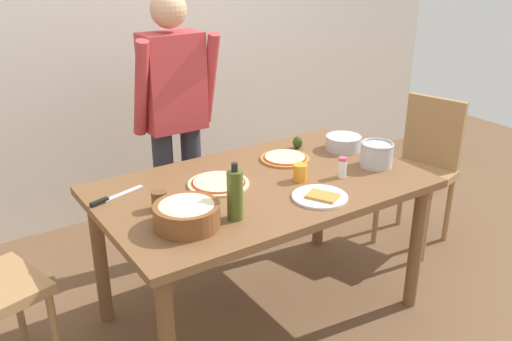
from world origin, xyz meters
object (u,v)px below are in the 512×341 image
at_px(olive_oil_bottle, 235,194).
at_px(avocado, 298,142).
at_px(popcorn_bowl, 187,213).
at_px(chair_wooden_right, 423,163).
at_px(cup_orange, 300,172).
at_px(dining_table, 262,200).
at_px(salt_shaker, 342,167).
at_px(mixing_bowl_steel, 343,143).
at_px(person_cook, 175,114).
at_px(plate_with_slice, 320,197).
at_px(steel_pot, 377,154).
at_px(pizza_cooked_on_tray, 285,158).
at_px(chef_knife, 111,198).
at_px(cup_small_brown, 159,200).

xyz_separation_m(olive_oil_bottle, avocado, (0.75, 0.54, -0.08)).
bearing_deg(popcorn_bowl, chair_wooden_right, 9.22).
relative_size(chair_wooden_right, cup_orange, 11.18).
height_order(dining_table, salt_shaker, salt_shaker).
xyz_separation_m(mixing_bowl_steel, avocado, (-0.20, 0.16, -0.01)).
relative_size(person_cook, cup_orange, 19.06).
xyz_separation_m(cup_orange, avocado, (0.27, 0.37, -0.01)).
distance_m(chair_wooden_right, plate_with_slice, 1.27).
height_order(olive_oil_bottle, cup_orange, olive_oil_bottle).
bearing_deg(steel_pot, plate_with_slice, -163.73).
relative_size(pizza_cooked_on_tray, olive_oil_bottle, 1.04).
bearing_deg(cup_orange, steel_pot, -8.80).
height_order(person_cook, pizza_cooked_on_tray, person_cook).
bearing_deg(person_cook, olive_oil_bottle, -101.75).
bearing_deg(popcorn_bowl, mixing_bowl_steel, 16.00).
xyz_separation_m(popcorn_bowl, olive_oil_bottle, (0.20, -0.05, 0.05)).
bearing_deg(plate_with_slice, avocado, 61.60).
bearing_deg(pizza_cooked_on_tray, popcorn_bowl, -153.92).
bearing_deg(mixing_bowl_steel, popcorn_bowl, -164.00).
height_order(dining_table, olive_oil_bottle, olive_oil_bottle).
height_order(pizza_cooked_on_tray, avocado, avocado).
distance_m(popcorn_bowl, salt_shaker, 0.89).
xyz_separation_m(person_cook, chef_knife, (-0.59, -0.52, -0.17)).
bearing_deg(person_cook, dining_table, -82.90).
height_order(popcorn_bowl, chef_knife, popcorn_bowl).
bearing_deg(popcorn_bowl, avocado, 27.24).
bearing_deg(salt_shaker, popcorn_bowl, -177.66).
bearing_deg(cup_small_brown, pizza_cooked_on_tray, 12.04).
height_order(cup_orange, avocado, cup_orange).
relative_size(pizza_cooked_on_tray, salt_shaker, 2.52).
xyz_separation_m(dining_table, chef_knife, (-0.68, 0.23, 0.10)).
bearing_deg(salt_shaker, chair_wooden_right, 15.49).
bearing_deg(pizza_cooked_on_tray, person_cook, 123.55).
relative_size(dining_table, avocado, 22.86).
xyz_separation_m(chair_wooden_right, steel_pot, (-0.69, -0.25, 0.29)).
distance_m(dining_table, cup_orange, 0.24).
bearing_deg(salt_shaker, avocado, 81.48).
xyz_separation_m(plate_with_slice, olive_oil_bottle, (-0.43, 0.05, 0.11)).
bearing_deg(cup_orange, person_cook, 108.14).
relative_size(popcorn_bowl, mixing_bowl_steel, 1.40).
relative_size(cup_orange, salt_shaker, 0.80).
distance_m(popcorn_bowl, chef_knife, 0.47).
relative_size(person_cook, pizza_cooked_on_tray, 6.07).
xyz_separation_m(person_cook, plate_with_slice, (0.22, -1.05, -0.17)).
bearing_deg(popcorn_bowl, steel_pot, 2.46).
bearing_deg(mixing_bowl_steel, dining_table, -168.15).
relative_size(dining_table, plate_with_slice, 6.15).
bearing_deg(dining_table, plate_with_slice, -66.01).
relative_size(person_cook, chef_knife, 5.70).
xyz_separation_m(cup_small_brown, avocado, (0.98, 0.28, -0.01)).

